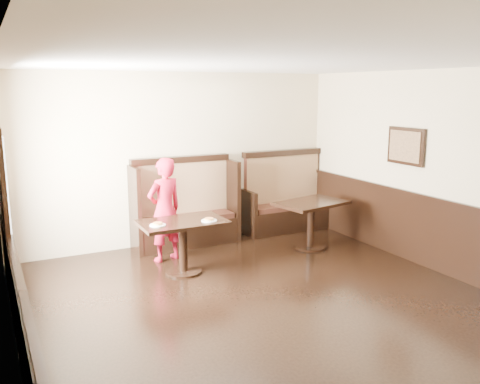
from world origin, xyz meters
TOP-DOWN VIEW (x-y plane):
  - ground at (0.00, 0.00)m, footprint 7.00×7.00m
  - room_shell at (-0.30, 0.28)m, footprint 7.00×7.00m
  - booth_main at (0.00, 3.30)m, footprint 1.75×0.72m
  - booth_neighbor at (1.95, 3.29)m, footprint 1.65×0.72m
  - table_main at (-0.51, 2.03)m, footprint 1.18×0.74m
  - table_neighbor at (1.73, 2.17)m, footprint 1.22×0.92m
  - child at (-0.55, 2.66)m, footprint 0.65×0.51m
  - pizza_plate_left at (-0.89, 1.96)m, footprint 0.22×0.22m
  - pizza_plate_right at (-0.18, 1.86)m, footprint 0.22×0.22m

SIDE VIEW (x-z plane):
  - ground at x=0.00m, z-range 0.00..0.00m
  - booth_neighbor at x=1.95m, z-range -0.24..1.21m
  - booth_main at x=0.00m, z-range -0.20..1.25m
  - table_neighbor at x=1.73m, z-range 0.19..0.96m
  - table_main at x=-0.51m, z-range 0.20..0.95m
  - room_shell at x=-0.30m, z-range -2.83..4.17m
  - pizza_plate_right at x=-0.18m, z-range 0.74..0.78m
  - pizza_plate_left at x=-0.89m, z-range 0.74..0.78m
  - child at x=-0.55m, z-range 0.00..1.55m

